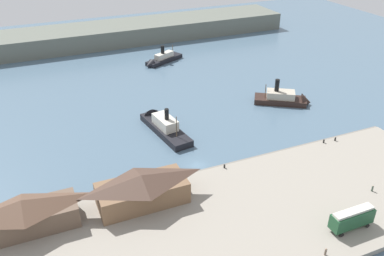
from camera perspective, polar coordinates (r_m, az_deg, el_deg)
ground_plane at (r=102.00m, az=0.80°, el=-5.30°), size 320.00×320.00×0.00m
quay_promenade at (r=86.26m, az=6.88°, el=-12.55°), size 110.00×36.00×1.20m
seawall_edge at (r=99.02m, az=1.65°, el=-6.15°), size 110.00×0.80×1.00m
ferry_shed_east_terminal at (r=86.58m, az=-22.54°, el=-11.18°), size 20.37×7.94×7.10m
ferry_shed_customs_shed at (r=87.16m, az=-7.03°, el=-8.48°), size 19.26×8.88×7.08m
street_tram at (r=86.88m, az=21.60°, el=-11.66°), size 9.25×2.84×4.49m
pedestrian_walking_west at (r=91.16m, az=23.51°, el=-11.48°), size 0.40×0.40×1.60m
pedestrian_by_tram at (r=99.79m, az=24.04°, el=-7.78°), size 0.39×0.39×1.57m
pedestrian_near_cart at (r=81.01m, az=18.28°, el=-16.21°), size 0.40×0.40×1.64m
mooring_post_center_west at (r=99.12m, az=4.58°, el=-5.39°), size 0.44×0.44×0.90m
mooring_post_east at (r=116.37m, az=19.50°, el=-1.49°), size 0.44×0.44×0.90m
mooring_post_west at (r=114.37m, az=18.04°, el=-1.78°), size 0.44×0.44×0.90m
ferry_mid_harbor at (r=136.27m, az=13.12°, el=4.00°), size 18.39×14.68×10.03m
ferry_moored_east at (r=117.49m, az=-4.33°, el=0.54°), size 8.75×24.29×9.65m
ferry_departing_north at (r=168.82m, az=-4.39°, el=9.55°), size 18.89×12.43×8.27m
far_headland at (r=197.35m, az=-12.58°, el=12.66°), size 180.00×24.00×8.00m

